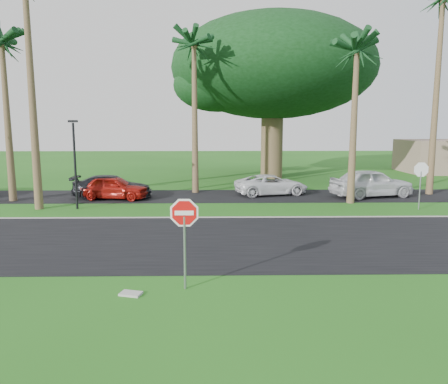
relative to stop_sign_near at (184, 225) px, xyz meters
name	(u,v)px	position (x,y,z in m)	size (l,w,h in m)	color
ground	(177,256)	(-0.50, 3.00, -1.77)	(120.00, 120.00, 0.00)	#205916
road	(181,240)	(-0.50, 5.00, -1.76)	(120.00, 8.00, 0.02)	black
parking_strip	(194,196)	(-0.50, 15.50, -1.76)	(120.00, 5.00, 0.02)	black
curb	(188,217)	(-0.50, 9.05, -1.74)	(120.00, 0.12, 0.06)	gray
stop_sign_near	(184,225)	(0.00, 0.00, 0.00)	(1.05, 0.07, 2.62)	gray
stop_sign_far	(421,176)	(11.50, 11.00, 0.00)	(1.05, 0.07, 2.62)	gray
palm_left_mid	(2,47)	(-11.00, 14.00, 6.90)	(5.00, 5.00, 10.00)	brown
palm_center	(194,48)	(-0.50, 17.00, 7.39)	(5.00, 5.00, 10.50)	brown
palm_right_near	(357,54)	(8.50, 13.00, 6.42)	(5.00, 5.00, 9.50)	brown
palm_right_far	(443,4)	(14.50, 16.00, 9.81)	(5.00, 5.00, 13.00)	brown
canopy_tree	(273,68)	(5.50, 25.00, 7.17)	(16.50, 16.50, 13.12)	brown
streetlight_right	(75,159)	(-6.50, 11.50, 0.88)	(0.45, 0.25, 4.64)	black
car_red	(114,188)	(-5.23, 14.44, -1.08)	(1.64, 4.07, 1.39)	#A8140E
car_dark	(112,187)	(-5.42, 14.88, -1.09)	(1.91, 4.70, 1.36)	black
car_minivan	(272,185)	(4.36, 15.92, -1.14)	(2.11, 4.58, 1.27)	white
car_pickup	(371,183)	(10.37, 14.97, -0.91)	(2.04, 5.07, 1.73)	silver
utility_slab	(131,294)	(-1.40, -0.41, -1.74)	(0.55, 0.35, 0.06)	#A8A6A0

